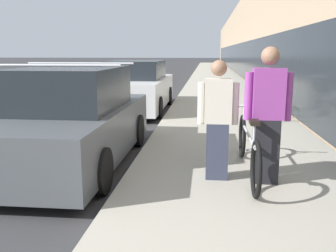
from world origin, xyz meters
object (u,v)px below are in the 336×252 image
tandem_bicycle (248,148)px  person_bystander (218,120)px  bike_rack_hoop (267,100)px  vintage_roadster_curbside (136,88)px  person_rider (267,116)px  cruiser_bike_nearest (256,97)px  parked_sedan_curbside (73,121)px

tandem_bicycle → person_bystander: size_ratio=1.55×
bike_rack_hoop → vintage_roadster_curbside: (-3.56, 2.10, 0.06)m
bike_rack_hoop → vintage_roadster_curbside: vintage_roadster_curbside is taller
person_bystander → bike_rack_hoop: 4.53m
person_rider → person_bystander: bearing=172.1°
tandem_bicycle → person_rider: (0.18, -0.30, 0.49)m
person_rider → person_bystander: (-0.61, 0.08, -0.08)m
bike_rack_hoop → cruiser_bike_nearest: cruiser_bike_nearest is taller
tandem_bicycle → person_rider: person_rider is taller
cruiser_bike_nearest → bike_rack_hoop: bearing=-87.1°
person_bystander → vintage_roadster_curbside: size_ratio=0.34×
vintage_roadster_curbside → cruiser_bike_nearest: bearing=-11.5°
person_rider → parked_sedan_curbside: bearing=162.0°
cruiser_bike_nearest → parked_sedan_curbside: size_ratio=0.42×
person_bystander → parked_sedan_curbside: 2.39m
tandem_bicycle → person_bystander: person_bystander is taller
tandem_bicycle → parked_sedan_curbside: 2.74m
cruiser_bike_nearest → vintage_roadster_curbside: vintage_roadster_curbside is taller
person_rider → cruiser_bike_nearest: bearing=84.0°
person_rider → cruiser_bike_nearest: person_rider is taller
bike_rack_hoop → parked_sedan_curbside: (-3.52, -3.50, 0.05)m
bike_rack_hoop → cruiser_bike_nearest: bearing=92.9°
person_rider → bike_rack_hoop: 4.48m
tandem_bicycle → parked_sedan_curbside: parked_sedan_curbside is taller
person_rider → bike_rack_hoop: person_rider is taller
tandem_bicycle → vintage_roadster_curbside: (-2.70, 6.22, 0.20)m
bike_rack_hoop → parked_sedan_curbside: 4.96m
bike_rack_hoop → parked_sedan_curbside: parked_sedan_curbside is taller
tandem_bicycle → cruiser_bike_nearest: 5.56m
cruiser_bike_nearest → vintage_roadster_curbside: 3.57m
vintage_roadster_curbside → person_bystander: bearing=-70.5°
tandem_bicycle → vintage_roadster_curbside: vintage_roadster_curbside is taller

